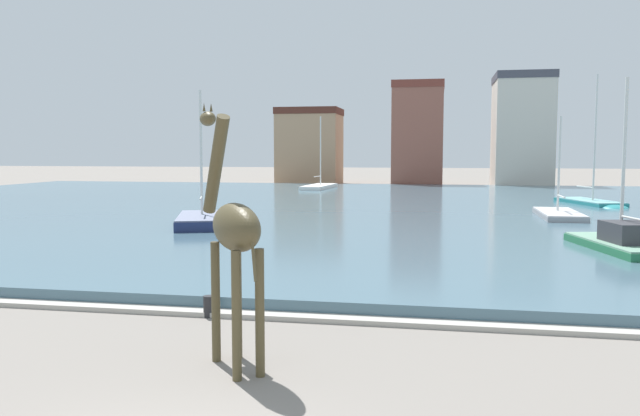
% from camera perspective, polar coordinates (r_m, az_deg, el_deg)
% --- Properties ---
extents(harbor_water, '(83.11, 54.26, 0.39)m').
position_cam_1_polar(harbor_water, '(41.44, 6.00, 0.03)').
color(harbor_water, '#476675').
rests_on(harbor_water, ground).
extents(quay_edge_coping, '(83.11, 0.50, 0.12)m').
position_cam_1_polar(quay_edge_coping, '(14.66, -2.90, -9.83)').
color(quay_edge_coping, '#ADA89E').
rests_on(quay_edge_coping, ground).
extents(giraffe_statue, '(2.00, 2.38, 4.78)m').
position_cam_1_polar(giraffe_statue, '(11.17, -7.88, -2.12)').
color(giraffe_statue, '#4C4228').
rests_on(giraffe_statue, ground).
extents(sailboat_navy, '(3.91, 6.34, 6.73)m').
position_cam_1_polar(sailboat_navy, '(30.58, -10.65, -1.33)').
color(sailboat_navy, navy).
rests_on(sailboat_navy, ground).
extents(sailboat_teal, '(3.83, 7.05, 8.90)m').
position_cam_1_polar(sailboat_teal, '(45.19, 23.62, 0.28)').
color(sailboat_teal, teal).
rests_on(sailboat_teal, ground).
extents(sailboat_white, '(2.50, 8.13, 7.25)m').
position_cam_1_polar(sailboat_white, '(60.65, 0.09, 1.83)').
color(sailboat_white, white).
rests_on(sailboat_white, ground).
extents(sailboat_grey, '(2.03, 6.42, 5.75)m').
position_cam_1_polar(sailboat_grey, '(36.26, 20.72, -0.73)').
color(sailboat_grey, '#939399').
rests_on(sailboat_grey, ground).
extents(sailboat_green, '(3.39, 6.22, 6.47)m').
position_cam_1_polar(sailboat_green, '(25.08, 25.63, -3.09)').
color(sailboat_green, '#236B42').
rests_on(sailboat_green, ground).
extents(mooring_bollard, '(0.24, 0.24, 0.50)m').
position_cam_1_polar(mooring_bollard, '(15.01, -10.10, -8.80)').
color(mooring_bollard, '#232326').
rests_on(mooring_bollard, ground).
extents(townhouse_tall_gabled, '(7.43, 6.22, 9.06)m').
position_cam_1_polar(townhouse_tall_gabled, '(75.75, -0.94, 5.63)').
color(townhouse_tall_gabled, tan).
rests_on(townhouse_tall_gabled, ground).
extents(townhouse_corner_house, '(5.64, 7.51, 11.59)m').
position_cam_1_polar(townhouse_corner_house, '(72.18, 8.90, 6.60)').
color(townhouse_corner_house, '#8E5142').
rests_on(townhouse_corner_house, ground).
extents(townhouse_narrow_midrow, '(6.06, 7.54, 12.22)m').
position_cam_1_polar(townhouse_narrow_midrow, '(71.87, 17.86, 6.68)').
color(townhouse_narrow_midrow, beige).
rests_on(townhouse_narrow_midrow, ground).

